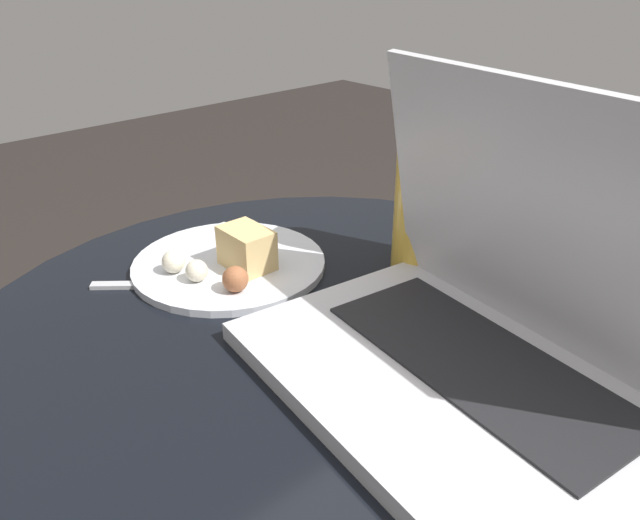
# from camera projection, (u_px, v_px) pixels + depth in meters

# --- Properties ---
(table) EXTENTS (0.75, 0.75, 0.57)m
(table) POSITION_uv_depth(u_px,v_px,m) (323.00, 426.00, 0.68)
(table) COLOR #9E9EA3
(table) RESTS_ON ground_plane
(napkin) EXTENTS (0.17, 0.12, 0.00)m
(napkin) POSITION_uv_depth(u_px,v_px,m) (228.00, 254.00, 0.78)
(napkin) COLOR silver
(napkin) RESTS_ON table
(laptop) EXTENTS (0.40, 0.30, 0.26)m
(laptop) POSITION_uv_depth(u_px,v_px,m) (481.00, 331.00, 0.53)
(laptop) COLOR silver
(laptop) RESTS_ON table
(beer_glass) EXTENTS (0.08, 0.08, 0.21)m
(beer_glass) POSITION_uv_depth(u_px,v_px,m) (429.00, 185.00, 0.71)
(beer_glass) COLOR gold
(beer_glass) RESTS_ON table
(snack_plate) EXTENTS (0.23, 0.23, 0.06)m
(snack_plate) POSITION_uv_depth(u_px,v_px,m) (231.00, 261.00, 0.74)
(snack_plate) COLOR silver
(snack_plate) RESTS_ON table
(fork) EXTENTS (0.14, 0.16, 0.00)m
(fork) POSITION_uv_depth(u_px,v_px,m) (190.00, 284.00, 0.71)
(fork) COLOR #B2B2B7
(fork) RESTS_ON table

